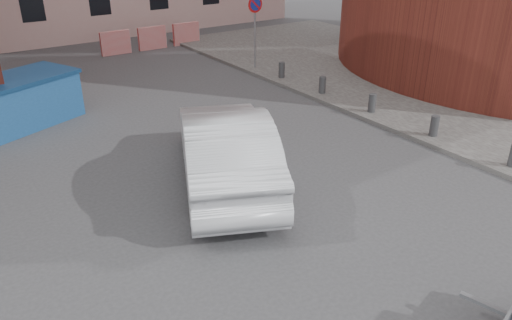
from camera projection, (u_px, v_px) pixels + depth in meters
ground at (279, 233)px, 9.26m from camera, size 120.00×120.00×0.00m
sidewalk at (439, 86)px, 17.33m from camera, size 9.00×24.00×0.12m
no_parking_sign at (255, 17)px, 18.49m from camera, size 0.60×0.09×2.65m
bollards at (372, 103)px, 14.69m from camera, size 0.22×9.02×0.55m
barriers at (152, 38)px, 22.32m from camera, size 4.70×0.18×1.00m
dumpster at (17, 102)px, 13.85m from camera, size 3.71×2.88×1.38m
silver_car at (226, 148)px, 10.70m from camera, size 3.77×5.43×1.70m
bicycle at (393, 68)px, 17.56m from camera, size 1.73×0.72×0.89m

